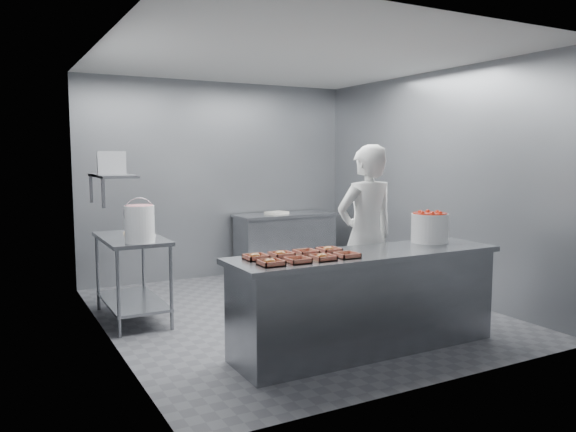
# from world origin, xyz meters

# --- Properties ---
(floor) EXTENTS (4.50, 4.50, 0.00)m
(floor) POSITION_xyz_m (0.00, 0.00, 0.00)
(floor) COLOR #4C4C51
(floor) RESTS_ON ground
(ceiling) EXTENTS (4.50, 4.50, 0.00)m
(ceiling) POSITION_xyz_m (0.00, 0.00, 2.80)
(ceiling) COLOR white
(ceiling) RESTS_ON wall_back
(wall_back) EXTENTS (4.00, 0.04, 2.80)m
(wall_back) POSITION_xyz_m (0.00, 2.25, 1.40)
(wall_back) COLOR slate
(wall_back) RESTS_ON ground
(wall_left) EXTENTS (0.04, 4.50, 2.80)m
(wall_left) POSITION_xyz_m (-2.00, 0.00, 1.40)
(wall_left) COLOR slate
(wall_left) RESTS_ON ground
(wall_right) EXTENTS (0.04, 4.50, 2.80)m
(wall_right) POSITION_xyz_m (2.00, 0.00, 1.40)
(wall_right) COLOR slate
(wall_right) RESTS_ON ground
(service_counter) EXTENTS (2.60, 0.70, 0.90)m
(service_counter) POSITION_xyz_m (0.00, -1.35, 0.45)
(service_counter) COLOR slate
(service_counter) RESTS_ON ground
(prep_table) EXTENTS (0.60, 1.20, 0.90)m
(prep_table) POSITION_xyz_m (-1.65, 0.60, 0.59)
(prep_table) COLOR slate
(prep_table) RESTS_ON ground
(back_counter) EXTENTS (1.50, 0.60, 0.90)m
(back_counter) POSITION_xyz_m (0.90, 1.90, 0.45)
(back_counter) COLOR slate
(back_counter) RESTS_ON ground
(wall_shelf) EXTENTS (0.35, 0.90, 0.03)m
(wall_shelf) POSITION_xyz_m (-1.82, 0.60, 1.55)
(wall_shelf) COLOR slate
(wall_shelf) RESTS_ON wall_left
(tray_0) EXTENTS (0.19, 0.18, 0.06)m
(tray_0) POSITION_xyz_m (-1.04, -1.49, 0.92)
(tray_0) COLOR tan
(tray_0) RESTS_ON service_counter
(tray_1) EXTENTS (0.19, 0.18, 0.04)m
(tray_1) POSITION_xyz_m (-0.79, -1.49, 0.92)
(tray_1) COLOR tan
(tray_1) RESTS_ON service_counter
(tray_2) EXTENTS (0.19, 0.18, 0.06)m
(tray_2) POSITION_xyz_m (-0.56, -1.49, 0.92)
(tray_2) COLOR tan
(tray_2) RESTS_ON service_counter
(tray_3) EXTENTS (0.19, 0.18, 0.04)m
(tray_3) POSITION_xyz_m (-0.31, -1.49, 0.92)
(tray_3) COLOR tan
(tray_3) RESTS_ON service_counter
(tray_4) EXTENTS (0.19, 0.18, 0.06)m
(tray_4) POSITION_xyz_m (-1.04, -1.21, 0.92)
(tray_4) COLOR tan
(tray_4) RESTS_ON service_counter
(tray_5) EXTENTS (0.19, 0.18, 0.06)m
(tray_5) POSITION_xyz_m (-0.80, -1.21, 0.92)
(tray_5) COLOR tan
(tray_5) RESTS_ON service_counter
(tray_6) EXTENTS (0.19, 0.18, 0.04)m
(tray_6) POSITION_xyz_m (-0.55, -1.21, 0.92)
(tray_6) COLOR tan
(tray_6) RESTS_ON service_counter
(tray_7) EXTENTS (0.19, 0.18, 0.06)m
(tray_7) POSITION_xyz_m (-0.32, -1.21, 0.92)
(tray_7) COLOR tan
(tray_7) RESTS_ON service_counter
(worker) EXTENTS (0.68, 0.45, 1.87)m
(worker) POSITION_xyz_m (0.44, -0.73, 0.93)
(worker) COLOR white
(worker) RESTS_ON ground
(strawberry_tub) EXTENTS (0.36, 0.36, 0.30)m
(strawberry_tub) POSITION_xyz_m (0.87, -1.20, 1.06)
(strawberry_tub) COLOR white
(strawberry_tub) RESTS_ON service_counter
(glaze_bucket) EXTENTS (0.31, 0.29, 0.45)m
(glaze_bucket) POSITION_xyz_m (-1.66, 0.16, 1.09)
(glaze_bucket) COLOR white
(glaze_bucket) RESTS_ON prep_table
(bucket_lid) EXTENTS (0.30, 0.30, 0.02)m
(bucket_lid) POSITION_xyz_m (-1.56, 0.52, 0.91)
(bucket_lid) COLOR white
(bucket_lid) RESTS_ON prep_table
(rag) EXTENTS (0.18, 0.17, 0.02)m
(rag) POSITION_xyz_m (-1.59, 0.85, 0.91)
(rag) COLOR #CCB28C
(rag) RESTS_ON prep_table
(appliance) EXTENTS (0.32, 0.35, 0.24)m
(appliance) POSITION_xyz_m (-1.82, 0.64, 1.68)
(appliance) COLOR gray
(appliance) RESTS_ON wall_shelf
(paper_stack) EXTENTS (0.35, 0.29, 0.04)m
(paper_stack) POSITION_xyz_m (0.76, 1.90, 0.92)
(paper_stack) COLOR silver
(paper_stack) RESTS_ON back_counter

